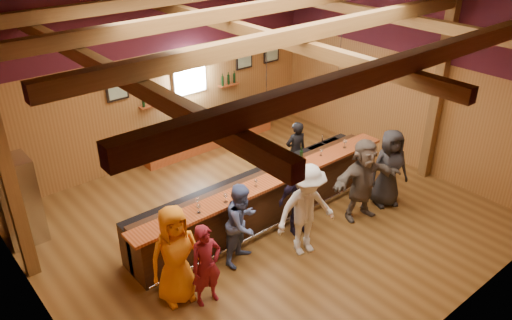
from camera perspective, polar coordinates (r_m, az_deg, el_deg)
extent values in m
plane|color=brown|center=(10.72, 1.03, -6.97)|extent=(9.00, 9.00, 0.00)
cube|color=brown|center=(12.71, -10.88, 9.64)|extent=(9.00, 0.04, 4.50)
cube|color=brown|center=(7.44, 21.81, -5.81)|extent=(9.00, 0.04, 4.50)
cube|color=brown|center=(7.80, -24.88, -4.86)|extent=(0.04, 8.00, 4.50)
cube|color=brown|center=(12.83, 16.75, 9.13)|extent=(0.04, 8.00, 4.50)
cube|color=brown|center=(8.95, 1.29, 17.40)|extent=(9.00, 8.00, 0.04)
cube|color=#3C1019|center=(12.34, -11.43, 15.79)|extent=(9.00, 0.01, 1.70)
cube|color=#3C1019|center=(7.20, -26.93, 4.63)|extent=(0.01, 8.00, 1.70)
cube|color=#3C1019|center=(12.46, 17.60, 15.19)|extent=(0.01, 8.00, 1.70)
cube|color=brown|center=(9.13, -26.77, -0.48)|extent=(0.22, 0.22, 4.50)
cube|color=brown|center=(12.22, 20.17, 7.67)|extent=(0.22, 0.22, 4.50)
cube|color=brown|center=(7.09, 17.64, 10.81)|extent=(8.80, 0.20, 0.25)
cube|color=brown|center=(8.30, 5.94, 14.30)|extent=(8.80, 0.20, 0.25)
cube|color=brown|center=(9.77, -2.74, 16.48)|extent=(8.80, 0.20, 0.25)
cube|color=brown|center=(7.52, -16.59, 9.88)|extent=(0.18, 7.80, 0.22)
cube|color=brown|center=(9.06, 1.25, 13.98)|extent=(0.18, 7.80, 0.22)
cube|color=brown|center=(11.21, 13.40, 15.98)|extent=(0.18, 7.80, 0.22)
cube|color=black|center=(10.43, 1.06, -4.60)|extent=(6.00, 0.60, 1.05)
cube|color=#96401B|center=(10.03, 1.76, -2.35)|extent=(6.30, 0.50, 0.06)
cube|color=black|center=(10.47, -0.28, -1.90)|extent=(6.00, 0.48, 0.05)
cube|color=black|center=(10.72, -0.27, -4.10)|extent=(6.00, 0.48, 0.90)
cube|color=silver|center=(11.71, 7.29, 1.04)|extent=(0.45, 0.40, 0.14)
cube|color=silver|center=(12.05, 8.93, 1.72)|extent=(0.45, 0.40, 0.14)
cylinder|color=silver|center=(10.38, 2.56, -7.30)|extent=(6.00, 0.06, 0.06)
cube|color=#96401B|center=(13.72, -5.30, 3.33)|extent=(4.00, 0.50, 0.90)
cube|color=black|center=(13.53, -5.38, 5.16)|extent=(4.00, 0.52, 0.05)
cube|color=silver|center=(13.11, -7.64, 9.54)|extent=(0.95, 0.08, 0.95)
cube|color=white|center=(13.07, -7.52, 9.49)|extent=(0.78, 0.01, 0.78)
cube|color=black|center=(12.21, -15.58, 7.60)|extent=(0.55, 0.04, 0.45)
cube|color=silver|center=(12.19, -15.53, 7.57)|extent=(0.45, 0.01, 0.35)
cube|color=black|center=(14.08, -1.36, 11.27)|extent=(0.55, 0.04, 0.45)
cube|color=silver|center=(14.06, -1.30, 11.25)|extent=(0.45, 0.01, 0.35)
cube|color=black|center=(14.70, 1.75, 11.99)|extent=(0.55, 0.04, 0.45)
cube|color=silver|center=(14.68, 1.82, 11.97)|extent=(0.45, 0.01, 0.35)
cube|color=#96401B|center=(12.67, -11.90, 6.10)|extent=(0.60, 0.18, 0.04)
cylinder|color=black|center=(12.53, -12.76, 6.50)|extent=(0.07, 0.07, 0.26)
cylinder|color=black|center=(12.61, -11.96, 6.73)|extent=(0.07, 0.07, 0.26)
cylinder|color=black|center=(12.70, -11.17, 6.96)|extent=(0.07, 0.07, 0.26)
cube|color=#96401B|center=(13.86, -3.14, 8.57)|extent=(0.60, 0.18, 0.04)
cylinder|color=black|center=(13.70, -3.84, 8.98)|extent=(0.07, 0.07, 0.26)
cylinder|color=black|center=(13.81, -3.16, 9.16)|extent=(0.07, 0.07, 0.26)
cylinder|color=black|center=(13.92, -2.49, 9.33)|extent=(0.07, 0.07, 0.26)
cylinder|color=black|center=(8.13, -9.60, 7.33)|extent=(0.01, 0.01, 1.25)
sphere|color=#FF4F0C|center=(8.37, -9.27, 3.33)|extent=(0.24, 0.24, 0.24)
cylinder|color=black|center=(9.23, 1.21, 10.21)|extent=(0.01, 0.01, 1.25)
sphere|color=#FF4F0C|center=(9.44, 1.17, 6.60)|extent=(0.24, 0.24, 0.24)
cylinder|color=black|center=(10.60, 9.61, 12.18)|extent=(0.01, 0.01, 1.25)
sphere|color=#FF4F0C|center=(10.78, 9.35, 8.99)|extent=(0.24, 0.24, 0.24)
cube|color=silver|center=(10.75, -25.55, -4.25)|extent=(0.70, 0.70, 1.80)
imported|color=orange|center=(8.45, -9.21, -10.68)|extent=(0.96, 0.70, 1.83)
imported|color=maroon|center=(8.42, -5.72, -11.89)|extent=(0.58, 0.41, 1.52)
imported|color=#5369A6|center=(9.23, -1.57, -7.27)|extent=(0.96, 0.85, 1.63)
imported|color=silver|center=(9.40, 5.75, -5.73)|extent=(1.35, 0.96, 1.89)
imported|color=#1E172F|center=(10.02, 4.92, -4.41)|extent=(0.98, 0.52, 1.59)
imported|color=#60574D|center=(10.63, 12.12, -2.20)|extent=(1.77, 0.90, 1.82)
imported|color=#242427|center=(11.23, 14.96, -0.91)|extent=(1.03, 0.87, 1.79)
imported|color=black|center=(11.92, 4.56, 1.01)|extent=(0.61, 0.47, 1.51)
cylinder|color=brown|center=(10.18, 3.12, -0.94)|extent=(0.21, 0.21, 0.23)
cylinder|color=black|center=(10.40, 3.58, -0.29)|extent=(0.07, 0.07, 0.23)
cylinder|color=black|center=(10.33, 3.61, 0.47)|extent=(0.02, 0.02, 0.08)
cylinder|color=black|center=(10.65, 5.20, 0.43)|extent=(0.07, 0.07, 0.25)
cylinder|color=black|center=(10.58, 5.24, 1.24)|extent=(0.03, 0.03, 0.09)
cylinder|color=silver|center=(8.76, -10.70, -7.60)|extent=(0.07, 0.07, 0.01)
cylinder|color=silver|center=(8.73, -10.73, -7.31)|extent=(0.01, 0.01, 0.10)
sphere|color=silver|center=(8.68, -10.77, -6.86)|extent=(0.08, 0.08, 0.08)
cylinder|color=silver|center=(9.05, -6.55, -5.99)|extent=(0.07, 0.07, 0.01)
cylinder|color=silver|center=(9.01, -6.57, -5.69)|extent=(0.01, 0.01, 0.10)
sphere|color=silver|center=(8.97, -6.60, -5.24)|extent=(0.08, 0.08, 0.08)
cylinder|color=silver|center=(9.21, -6.69, -5.31)|extent=(0.08, 0.08, 0.01)
cylinder|color=silver|center=(9.18, -6.71, -5.00)|extent=(0.01, 0.01, 0.11)
sphere|color=silver|center=(9.13, -6.74, -4.54)|extent=(0.09, 0.09, 0.09)
cylinder|color=silver|center=(9.30, -3.49, -4.80)|extent=(0.07, 0.07, 0.01)
cylinder|color=silver|center=(9.27, -3.50, -4.51)|extent=(0.01, 0.01, 0.11)
sphere|color=silver|center=(9.22, -3.52, -4.05)|extent=(0.08, 0.08, 0.08)
cylinder|color=silver|center=(9.76, -0.03, -3.01)|extent=(0.07, 0.07, 0.01)
cylinder|color=silver|center=(9.74, -0.03, -2.76)|extent=(0.01, 0.01, 0.09)
sphere|color=silver|center=(9.70, -0.03, -2.37)|extent=(0.07, 0.07, 0.07)
cylinder|color=silver|center=(10.38, 4.94, -1.12)|extent=(0.08, 0.08, 0.01)
cylinder|color=silver|center=(10.35, 4.95, -0.83)|extent=(0.01, 0.01, 0.11)
sphere|color=silver|center=(10.30, 4.97, -0.39)|extent=(0.09, 0.09, 0.09)
cylinder|color=silver|center=(11.00, 7.43, 0.53)|extent=(0.06, 0.06, 0.01)
cylinder|color=silver|center=(10.98, 7.44, 0.76)|extent=(0.01, 0.01, 0.09)
sphere|color=silver|center=(10.95, 7.47, 1.11)|extent=(0.07, 0.07, 0.07)
cylinder|color=silver|center=(11.43, 10.07, 1.42)|extent=(0.08, 0.08, 0.01)
cylinder|color=silver|center=(11.41, 10.10, 1.69)|extent=(0.01, 0.01, 0.11)
sphere|color=silver|center=(11.37, 10.13, 2.09)|extent=(0.09, 0.09, 0.09)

